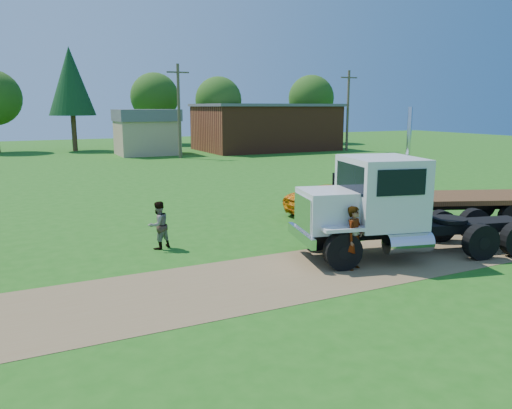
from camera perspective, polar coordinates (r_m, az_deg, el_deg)
name	(u,v)px	position (r m, az deg, el deg)	size (l,w,h in m)	color
ground	(337,267)	(16.02, 9.22, -7.06)	(140.00, 140.00, 0.00)	#1F5A13
dirt_track	(337,267)	(16.02, 9.22, -7.04)	(120.00, 4.20, 0.01)	brown
white_semi_tractor	(383,207)	(17.13, 14.34, -0.23)	(8.40, 4.38, 4.96)	black
orange_pickup	(338,200)	(23.53, 9.30, 0.53)	(2.32, 5.02, 1.40)	orange
flatbed_trailer	(434,202)	(22.44, 19.71, 0.24)	(9.28, 5.76, 2.29)	#3C2813
spectator_a	(354,238)	(15.65, 11.17, -3.78)	(0.72, 0.48, 1.99)	#999999
spectator_b	(159,225)	(17.94, -11.08, -2.34)	(0.83, 0.64, 1.70)	#999999
brick_building	(265,127)	(58.92, 1.09, 8.86)	(15.40, 10.40, 5.30)	brown
tan_shed	(147,131)	(53.99, -12.39, 8.16)	(6.20, 5.40, 4.70)	tan
utility_poles	(179,109)	(49.66, -8.81, 10.69)	(42.20, 0.28, 9.00)	#4F3B2C
tree_row	(81,91)	(62.81, -19.39, 12.11)	(59.78, 13.51, 11.60)	#311F14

